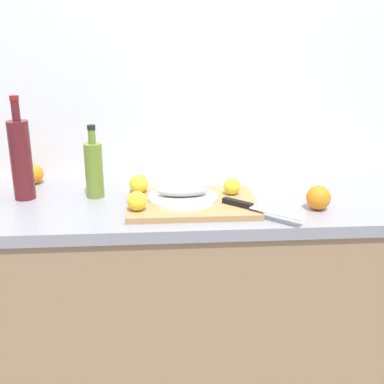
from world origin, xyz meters
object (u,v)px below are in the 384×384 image
Objects in this scene: cutting_board at (192,203)px; lemon_0 at (232,186)px; wine_bottle at (21,158)px; chef_knife at (251,207)px; olive_oil_bottle at (94,169)px; fish_fillet at (183,191)px; orange_0 at (318,198)px; white_plate at (183,198)px.

cutting_board is 0.16m from lemon_0.
lemon_0 is 0.75m from wine_bottle.
chef_knife is 0.90× the size of olive_oil_bottle.
lemon_0 reaches higher than chef_knife.
chef_knife is 0.65× the size of wine_bottle.
fish_fillet is (-0.03, 0.01, 0.04)m from cutting_board.
orange_0 is at bearing -23.13° from lemon_0.
fish_fillet is (-0.00, 0.00, 0.03)m from white_plate.
chef_knife is at bearing -15.76° from wine_bottle.
fish_fillet reaches higher than chef_knife.
white_plate is 0.58m from wine_bottle.
lemon_0 reaches higher than white_plate.
lemon_0 is (-0.04, 0.15, 0.02)m from chef_knife.
olive_oil_bottle is 0.79m from orange_0.
chef_knife is 0.24m from orange_0.
white_plate is 2.88× the size of orange_0.
cutting_board is 5.33× the size of orange_0.
orange_0 is at bearing -9.00° from fish_fillet.
cutting_board is 0.62m from wine_bottle.
white_plate reaches higher than cutting_board.
orange_0 reaches higher than cutting_board.
fish_fillet is at bearing 180.00° from white_plate.
white_plate is 0.18m from lemon_0.
cutting_board is 0.04m from white_plate.
fish_fillet is at bearing -165.60° from lemon_0.
cutting_board is 1.67× the size of olive_oil_bottle.
fish_fillet is 0.25m from chef_knife.
wine_bottle reaches higher than olive_oil_bottle.
chef_knife is 4.02× the size of lemon_0.
fish_fillet is 0.58m from wine_bottle.
chef_knife is at bearing -28.00° from cutting_board.
chef_knife is at bearing -26.31° from white_plate.
wine_bottle reaches higher than fish_fillet.
wine_bottle is at bearing -154.52° from chef_knife.
orange_0 reaches higher than fish_fillet.
fish_fillet is 3.01× the size of lemon_0.
white_plate is 1.00× the size of chef_knife.
cutting_board is at bearing 171.48° from orange_0.
lemon_0 is at bearing 146.18° from chef_knife.
orange_0 reaches higher than white_plate.
white_plate is at bearing 0.00° from fish_fillet.
orange_0 is (0.23, 0.04, 0.01)m from chef_knife.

